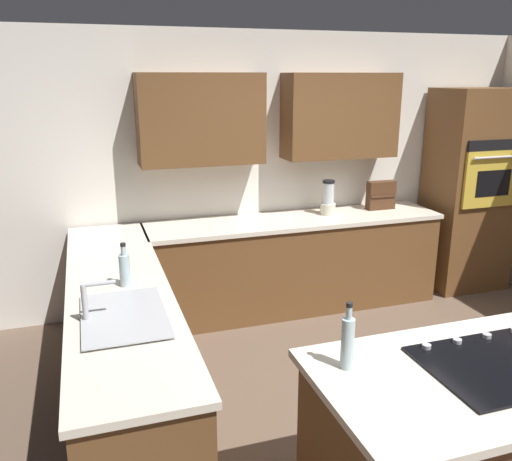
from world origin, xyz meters
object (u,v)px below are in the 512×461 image
Objects in this scene: wall_oven at (469,190)px; cooktop at (504,363)px; dish_soap_bottle at (125,269)px; sink_unit at (122,315)px; blender at (328,200)px; oil_bottle at (348,342)px; spice_rack at (381,195)px.

wall_oven is 3.42m from cooktop.
wall_oven is 7.23× the size of dish_soap_bottle.
sink_unit is 2.71m from blender.
cooktop is at bearing 147.38° from sink_unit.
dish_soap_bottle is at bearing 31.99° from blender.
wall_oven is 6.37× the size of oil_bottle.
sink_unit is 1.28m from oil_bottle.
dish_soap_bottle is at bearing -56.55° from oil_bottle.
cooktop is at bearing 164.09° from oil_bottle.
spice_rack reaches higher than sink_unit.
spice_rack reaches higher than cooktop.
spice_rack is at bearing -146.41° from sink_unit.
oil_bottle is at bearing 56.63° from spice_rack.
blender reaches higher than cooktop.
blender is at bearing -140.04° from sink_unit.
sink_unit is 3.22m from spice_rack.
dish_soap_bottle reaches higher than cooktop.
wall_oven reaches higher than sink_unit.
spice_rack is at bearing -4.80° from wall_oven.
blender is 1.03× the size of oil_bottle.
spice_rack is at bearing -123.37° from oil_bottle.
dish_soap_bottle is at bearing 26.38° from spice_rack.
cooktop is (-1.66, 1.06, -0.01)m from sink_unit.
wall_oven is at bearing -136.99° from oil_bottle.
cooktop is (2.02, 2.76, -0.14)m from wall_oven.
cooktop is 3.02m from spice_rack.
dish_soap_bottle is (2.62, 1.30, -0.03)m from spice_rack.
oil_bottle is (1.74, 2.64, -0.01)m from spice_rack.
cooktop is 2.84m from blender.
wall_oven is at bearing -161.44° from dish_soap_bottle.
wall_oven is 6.16× the size of blender.
oil_bottle reaches higher than sink_unit.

